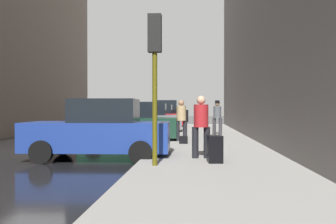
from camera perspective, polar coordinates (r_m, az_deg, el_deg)
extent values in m
plane|color=black|center=(13.74, -19.42, -5.79)|extent=(120.00, 120.00, 0.00)
cube|color=gray|center=(12.63, 6.58, -5.99)|extent=(4.00, 40.00, 0.15)
cube|color=navy|center=(11.28, -10.58, -3.64)|extent=(4.25, 1.96, 0.84)
cube|color=black|center=(11.21, -9.59, 0.17)|extent=(1.93, 1.62, 0.70)
cylinder|color=black|center=(12.57, -15.73, -4.91)|extent=(0.65, 0.24, 0.64)
cylinder|color=black|center=(10.84, -18.77, -5.80)|extent=(0.65, 0.24, 0.64)
cylinder|color=black|center=(12.00, -3.20, -5.15)|extent=(0.65, 0.24, 0.64)
cylinder|color=black|center=(10.19, -4.21, -6.18)|extent=(0.65, 0.24, 0.64)
cube|color=#193828|center=(16.52, -5.88, -2.30)|extent=(4.21, 1.87, 0.84)
cube|color=black|center=(16.47, -5.20, 0.31)|extent=(1.90, 1.58, 0.70)
cylinder|color=black|center=(17.71, -9.76, -3.31)|extent=(0.64, 0.22, 0.64)
cylinder|color=black|center=(15.93, -11.29, -3.74)|extent=(0.64, 0.22, 0.64)
cylinder|color=black|center=(17.29, -0.90, -3.39)|extent=(0.64, 0.22, 0.64)
cylinder|color=black|center=(15.46, -1.44, -3.86)|extent=(0.64, 0.22, 0.64)
cube|color=slate|center=(22.37, -3.27, -1.54)|extent=(4.24, 1.94, 0.84)
cube|color=black|center=(22.34, -2.77, 0.38)|extent=(1.93, 1.61, 0.70)
cylinder|color=black|center=(23.48, -6.36, -2.35)|extent=(0.64, 0.23, 0.64)
cylinder|color=black|center=(21.67, -7.12, -2.59)|extent=(0.64, 0.23, 0.64)
cylinder|color=black|center=(23.21, 0.32, -2.38)|extent=(0.64, 0.23, 0.64)
cylinder|color=black|center=(21.37, 0.12, -2.63)|extent=(0.64, 0.23, 0.64)
cube|color=#B2191E|center=(28.24, -1.75, -1.10)|extent=(4.21, 1.87, 0.84)
cube|color=black|center=(28.21, -1.35, 0.42)|extent=(1.90, 1.58, 0.70)
cylinder|color=black|center=(29.34, -4.21, -1.76)|extent=(0.64, 0.22, 0.64)
cylinder|color=black|center=(27.53, -4.79, -1.92)|extent=(0.64, 0.22, 0.64)
cylinder|color=black|center=(29.06, 1.12, -1.78)|extent=(0.64, 0.22, 0.64)
cylinder|color=black|center=(27.22, 0.90, -1.94)|extent=(0.64, 0.22, 0.64)
cube|color=black|center=(34.45, -0.71, -0.58)|extent=(4.61, 1.87, 1.10)
cube|color=black|center=(34.43, -0.38, 1.05)|extent=(2.08, 1.58, 0.90)
cylinder|color=black|center=(35.53, -3.00, -1.35)|extent=(0.64, 0.22, 0.64)
cylinder|color=black|center=(33.70, -3.36, -1.46)|extent=(0.64, 0.22, 0.64)
cylinder|color=black|center=(35.30, 1.83, -1.37)|extent=(0.64, 0.22, 0.64)
cylinder|color=black|center=(33.47, 1.72, -1.47)|extent=(0.64, 0.22, 0.64)
cube|color=#B7BABF|center=(40.03, -0.05, -0.61)|extent=(4.24, 1.94, 0.84)
cube|color=black|center=(40.00, 0.24, 0.47)|extent=(1.93, 1.61, 0.70)
cylinder|color=black|center=(41.10, -1.82, -1.09)|extent=(0.64, 0.23, 0.64)
cylinder|color=black|center=(39.28, -2.16, -1.17)|extent=(0.64, 0.23, 0.64)
cylinder|color=black|center=(40.85, 1.98, -1.10)|extent=(0.64, 0.23, 0.64)
cylinder|color=black|center=(39.01, 1.82, -1.18)|extent=(0.64, 0.23, 0.64)
cylinder|color=red|center=(20.52, 1.25, -2.47)|extent=(0.22, 0.22, 0.55)
sphere|color=red|center=(20.51, 1.25, -1.55)|extent=(0.20, 0.20, 0.20)
cylinder|color=red|center=(20.53, 0.81, -2.40)|extent=(0.10, 0.09, 0.09)
cylinder|color=red|center=(20.52, 1.70, -2.40)|extent=(0.10, 0.09, 0.09)
cylinder|color=#514C0F|center=(8.92, -2.03, 3.36)|extent=(0.12, 0.12, 3.60)
cube|color=black|center=(9.08, -2.03, 11.89)|extent=(0.32, 0.24, 0.90)
sphere|color=red|center=(9.27, -1.95, 13.43)|extent=(0.14, 0.14, 0.14)
sphere|color=yellow|center=(9.21, -1.94, 11.73)|extent=(0.14, 0.14, 0.14)
sphere|color=green|center=(9.16, -1.94, 10.01)|extent=(0.14, 0.14, 0.14)
cylinder|color=black|center=(10.30, 4.18, -4.67)|extent=(0.20, 0.20, 0.85)
cylinder|color=black|center=(10.35, 5.94, -4.65)|extent=(0.20, 0.20, 0.85)
cylinder|color=#A51E23|center=(10.28, 5.06, -0.58)|extent=(0.45, 0.45, 0.62)
sphere|color=tan|center=(10.28, 5.07, 1.81)|extent=(0.24, 0.24, 0.24)
cylinder|color=black|center=(15.63, 1.46, -2.88)|extent=(0.22, 0.22, 0.85)
cylinder|color=black|center=(15.69, 2.61, -2.87)|extent=(0.22, 0.22, 0.85)
cylinder|color=tan|center=(15.63, 2.04, -0.18)|extent=(0.48, 0.48, 0.62)
sphere|color=#997051|center=(15.63, 2.04, 1.39)|extent=(0.24, 0.24, 0.24)
cylinder|color=#333338|center=(19.57, 7.06, -2.19)|extent=(0.22, 0.22, 0.85)
cylinder|color=#333338|center=(19.51, 7.98, -2.20)|extent=(0.22, 0.22, 0.85)
cylinder|color=#4C5156|center=(19.52, 7.52, -0.04)|extent=(0.49, 0.49, 0.62)
sphere|color=#997051|center=(19.52, 7.53, 1.23)|extent=(0.24, 0.24, 0.24)
cylinder|color=black|center=(19.52, 7.53, 1.44)|extent=(0.34, 0.34, 0.02)
cylinder|color=black|center=(19.52, 7.53, 1.61)|extent=(0.23, 0.23, 0.11)
cube|color=black|center=(9.58, 7.13, -5.58)|extent=(0.40, 0.59, 0.68)
cylinder|color=#333333|center=(9.54, 7.13, -2.48)|extent=(0.02, 0.02, 0.36)
cube|color=black|center=(14.58, 2.38, -4.25)|extent=(0.32, 0.44, 0.28)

